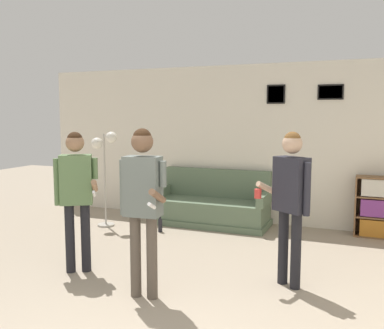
{
  "coord_description": "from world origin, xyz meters",
  "views": [
    {
      "loc": [
        1.49,
        -2.43,
        1.84
      ],
      "look_at": [
        -0.45,
        2.35,
        1.25
      ],
      "focal_mm": 40.0,
      "sensor_mm": 36.0,
      "label": 1
    }
  ],
  "objects_px": {
    "person_watcher_holding_cup": "(291,192)",
    "person_player_foreground_center": "(143,195)",
    "floor_lamp": "(104,155)",
    "couch": "(212,207)",
    "bottle_on_floor": "(160,225)",
    "person_player_foreground_left": "(76,187)"
  },
  "relations": [
    {
      "from": "person_watcher_holding_cup",
      "to": "person_player_foreground_center",
      "type": "bearing_deg",
      "value": -147.17
    },
    {
      "from": "person_watcher_holding_cup",
      "to": "bottle_on_floor",
      "type": "height_order",
      "value": "person_watcher_holding_cup"
    },
    {
      "from": "person_player_foreground_left",
      "to": "person_watcher_holding_cup",
      "type": "relative_size",
      "value": 0.99
    },
    {
      "from": "couch",
      "to": "person_watcher_holding_cup",
      "type": "distance_m",
      "value": 2.87
    },
    {
      "from": "person_watcher_holding_cup",
      "to": "bottle_on_floor",
      "type": "relative_size",
      "value": 5.8
    },
    {
      "from": "person_player_foreground_center",
      "to": "bottle_on_floor",
      "type": "bearing_deg",
      "value": 112.45
    },
    {
      "from": "floor_lamp",
      "to": "bottle_on_floor",
      "type": "bearing_deg",
      "value": 0.12
    },
    {
      "from": "couch",
      "to": "person_watcher_holding_cup",
      "type": "xyz_separation_m",
      "value": [
        1.67,
        -2.22,
        0.73
      ]
    },
    {
      "from": "floor_lamp",
      "to": "person_player_foreground_center",
      "type": "relative_size",
      "value": 0.92
    },
    {
      "from": "couch",
      "to": "floor_lamp",
      "type": "relative_size",
      "value": 1.24
    },
    {
      "from": "person_watcher_holding_cup",
      "to": "bottle_on_floor",
      "type": "bearing_deg",
      "value": 147.71
    },
    {
      "from": "couch",
      "to": "person_player_foreground_left",
      "type": "distance_m",
      "value": 2.9
    },
    {
      "from": "person_player_foreground_left",
      "to": "person_watcher_holding_cup",
      "type": "distance_m",
      "value": 2.43
    },
    {
      "from": "floor_lamp",
      "to": "person_player_foreground_left",
      "type": "bearing_deg",
      "value": -65.22
    },
    {
      "from": "floor_lamp",
      "to": "couch",
      "type": "bearing_deg",
      "value": 26.38
    },
    {
      "from": "floor_lamp",
      "to": "person_player_foreground_left",
      "type": "xyz_separation_m",
      "value": [
        0.89,
        -1.92,
        -0.17
      ]
    },
    {
      "from": "floor_lamp",
      "to": "person_watcher_holding_cup",
      "type": "height_order",
      "value": "person_watcher_holding_cup"
    },
    {
      "from": "couch",
      "to": "bottle_on_floor",
      "type": "xyz_separation_m",
      "value": [
        -0.59,
        -0.79,
        -0.18
      ]
    },
    {
      "from": "person_player_foreground_left",
      "to": "person_player_foreground_center",
      "type": "distance_m",
      "value": 1.12
    },
    {
      "from": "floor_lamp",
      "to": "bottle_on_floor",
      "type": "height_order",
      "value": "floor_lamp"
    },
    {
      "from": "couch",
      "to": "person_player_foreground_left",
      "type": "xyz_separation_m",
      "value": [
        -0.71,
        -2.72,
        0.72
      ]
    },
    {
      "from": "couch",
      "to": "person_watcher_holding_cup",
      "type": "height_order",
      "value": "person_watcher_holding_cup"
    }
  ]
}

